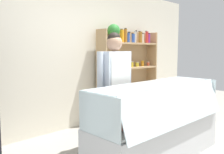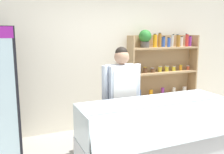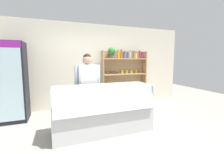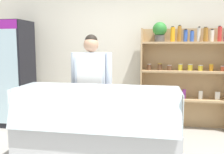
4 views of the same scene
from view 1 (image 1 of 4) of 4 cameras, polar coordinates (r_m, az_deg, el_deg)
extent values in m
cube|color=silver|center=(4.76, -7.56, 4.99)|extent=(6.80, 0.10, 2.70)
cube|color=tan|center=(5.40, 2.83, 0.60)|extent=(1.58, 0.02, 1.84)
cube|color=tan|center=(4.76, -2.33, -0.17)|extent=(0.03, 0.28, 1.84)
cube|color=tan|center=(5.90, 8.99, 1.02)|extent=(0.03, 0.28, 1.84)
cube|color=tan|center=(5.35, 3.91, -3.42)|extent=(1.52, 0.28, 0.04)
cube|color=tan|center=(5.29, 3.95, 2.08)|extent=(1.52, 0.28, 0.04)
cube|color=tan|center=(5.28, 3.99, 7.65)|extent=(1.52, 0.28, 0.04)
cylinder|color=#4C4742|center=(4.95, 0.37, 8.66)|extent=(0.18, 0.18, 0.12)
sphere|color=#2B782D|center=(4.95, 0.38, 10.58)|extent=(0.25, 0.25, 0.25)
cylinder|color=orange|center=(5.11, 2.28, 9.34)|extent=(0.08, 0.08, 0.25)
cylinder|color=black|center=(5.12, 2.23, 10.85)|extent=(0.05, 0.05, 0.02)
cylinder|color=#9E6623|center=(5.20, 3.12, 9.40)|extent=(0.07, 0.07, 0.28)
cylinder|color=black|center=(5.21, 3.15, 11.01)|extent=(0.04, 0.04, 0.02)
cylinder|color=#3356B2|center=(5.30, 3.71, 8.97)|extent=(0.07, 0.07, 0.21)
cylinder|color=black|center=(5.28, 3.96, 10.18)|extent=(0.05, 0.05, 0.02)
cylinder|color=#3356B2|center=(5.34, 4.87, 8.80)|extent=(0.07, 0.07, 0.18)
cylinder|color=black|center=(5.36, 4.72, 9.86)|extent=(0.04, 0.04, 0.02)
cylinder|color=silver|center=(5.47, 5.32, 9.08)|extent=(0.06, 0.06, 0.25)
cylinder|color=black|center=(5.45, 5.57, 10.46)|extent=(0.04, 0.04, 0.02)
cylinder|color=#9E6623|center=(5.51, 6.51, 9.00)|extent=(0.08, 0.08, 0.24)
cylinder|color=black|center=(5.53, 6.29, 10.31)|extent=(0.05, 0.05, 0.02)
cylinder|color=silver|center=(5.62, 6.88, 8.75)|extent=(0.08, 0.08, 0.20)
cylinder|color=black|center=(5.62, 7.02, 9.85)|extent=(0.05, 0.05, 0.02)
cylinder|color=red|center=(5.69, 7.98, 8.98)|extent=(0.07, 0.07, 0.25)
cylinder|color=black|center=(5.72, 7.80, 10.33)|extent=(0.04, 0.04, 0.02)
cylinder|color=purple|center=(5.80, 8.39, 8.71)|extent=(0.07, 0.07, 0.21)
cylinder|color=black|center=(5.80, 8.47, 9.83)|extent=(0.05, 0.05, 0.02)
cylinder|color=brown|center=(4.82, -1.03, 2.48)|extent=(0.07, 0.07, 0.10)
cylinder|color=silver|center=(4.83, -1.12, 3.15)|extent=(0.07, 0.07, 0.01)
cylinder|color=brown|center=(4.96, 0.57, 2.65)|extent=(0.08, 0.08, 0.11)
cylinder|color=gold|center=(4.96, 0.52, 3.36)|extent=(0.08, 0.08, 0.01)
cylinder|color=brown|center=(5.08, 2.01, 2.59)|extent=(0.08, 0.08, 0.08)
cylinder|color=silver|center=(5.08, 1.90, 3.15)|extent=(0.08, 0.08, 0.01)
cylinder|color=yellow|center=(5.23, 3.28, 2.83)|extent=(0.08, 0.08, 0.11)
cylinder|color=silver|center=(5.22, 3.37, 3.48)|extent=(0.08, 0.08, 0.01)
cylinder|color=yellow|center=(5.36, 4.50, 2.88)|extent=(0.08, 0.08, 0.10)
cylinder|color=silver|center=(5.35, 4.61, 3.49)|extent=(0.08, 0.08, 0.01)
cylinder|color=yellow|center=(5.50, 5.76, 2.88)|extent=(0.08, 0.08, 0.09)
cylinder|color=silver|center=(5.49, 5.84, 3.41)|extent=(0.08, 0.08, 0.01)
cylinder|color=orange|center=(5.63, 6.98, 3.04)|extent=(0.07, 0.07, 0.11)
cylinder|color=gold|center=(5.63, 7.04, 3.65)|extent=(0.07, 0.07, 0.01)
cylinder|color=#BF4C2D|center=(5.77, 8.26, 2.96)|extent=(0.07, 0.07, 0.08)
cylinder|color=silver|center=(5.77, 8.21, 3.43)|extent=(0.07, 0.07, 0.01)
cube|color=#3356B2|center=(4.93, -0.59, -3.01)|extent=(0.07, 0.04, 0.18)
cube|color=orange|center=(5.13, 1.75, -2.80)|extent=(0.07, 0.04, 0.15)
cube|color=purple|center=(5.34, 3.92, -2.35)|extent=(0.06, 0.04, 0.17)
cube|color=silver|center=(5.55, 5.91, -2.12)|extent=(0.06, 0.04, 0.15)
cube|color=silver|center=(5.78, 7.75, -1.86)|extent=(0.08, 0.04, 0.14)
cube|color=silver|center=(3.49, 10.15, -13.54)|extent=(2.08, 0.69, 0.55)
cube|color=white|center=(3.40, 10.25, -8.87)|extent=(2.02, 0.63, 0.03)
cube|color=silver|center=(3.18, 15.10, -6.25)|extent=(2.04, 0.16, 0.47)
cube|color=silver|center=(3.35, 9.70, -1.60)|extent=(2.04, 0.53, 0.01)
cube|color=silver|center=(2.61, -3.11, -8.82)|extent=(0.01, 0.65, 0.45)
cube|color=silver|center=(4.22, 18.49, -3.28)|extent=(0.01, 0.65, 0.45)
cube|color=tan|center=(2.84, -1.26, -11.08)|extent=(0.16, 0.11, 0.04)
cube|color=white|center=(2.70, 1.79, -11.97)|extent=(0.05, 0.03, 0.02)
cube|color=tan|center=(3.03, 2.68, -9.99)|extent=(0.16, 0.13, 0.04)
cube|color=white|center=(2.89, 5.72, -10.71)|extent=(0.05, 0.03, 0.02)
cube|color=beige|center=(3.23, 6.13, -8.84)|extent=(0.16, 0.11, 0.06)
cube|color=white|center=(3.11, 9.10, -9.57)|extent=(0.05, 0.03, 0.02)
cube|color=tan|center=(3.44, 9.14, -7.97)|extent=(0.16, 0.11, 0.05)
cube|color=white|center=(3.33, 12.02, -8.56)|extent=(0.05, 0.03, 0.02)
cube|color=tan|center=(3.66, 11.78, -7.10)|extent=(0.16, 0.10, 0.06)
cube|color=white|center=(3.56, 14.56, -7.65)|extent=(0.05, 0.03, 0.02)
cube|color=beige|center=(3.89, 14.10, -6.42)|extent=(0.16, 0.12, 0.05)
cube|color=white|center=(3.79, 16.78, -6.85)|extent=(0.05, 0.03, 0.02)
cube|color=beige|center=(4.13, 16.16, -5.80)|extent=(0.16, 0.11, 0.04)
cube|color=white|center=(4.03, 18.73, -6.13)|extent=(0.05, 0.03, 0.02)
cylinder|color=#C1706B|center=(2.68, 1.17, -10.99)|extent=(0.17, 0.17, 0.15)
cylinder|color=#C1706B|center=(2.84, 4.35, -10.23)|extent=(0.20, 0.13, 0.13)
cylinder|color=white|center=(3.76, 15.97, -5.65)|extent=(0.07, 0.07, 0.21)
cylinder|color=white|center=(3.85, 16.71, -5.45)|extent=(0.07, 0.07, 0.21)
cylinder|color=#2D2D38|center=(3.59, -0.56, -10.93)|extent=(0.13, 0.13, 0.78)
cylinder|color=#2D2D38|center=(3.72, 1.62, -10.31)|extent=(0.13, 0.13, 0.78)
cube|color=silver|center=(3.51, 0.56, 0.59)|extent=(0.44, 0.24, 0.65)
cube|color=white|center=(3.48, 2.01, -5.22)|extent=(0.37, 0.01, 1.21)
cylinder|color=silver|center=(3.33, -2.73, 0.82)|extent=(0.09, 0.09, 0.58)
cylinder|color=silver|center=(3.70, 3.52, 1.38)|extent=(0.09, 0.09, 0.58)
sphere|color=tan|center=(3.50, 0.57, 7.77)|extent=(0.22, 0.22, 0.22)
sphere|color=black|center=(3.51, 0.45, 8.67)|extent=(0.19, 0.19, 0.19)
camera|label=2|loc=(1.28, 90.46, 20.64)|focal=40.00mm
camera|label=3|loc=(2.08, 77.66, 3.77)|focal=24.00mm
camera|label=4|loc=(3.58, 64.18, 4.02)|focal=40.00mm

